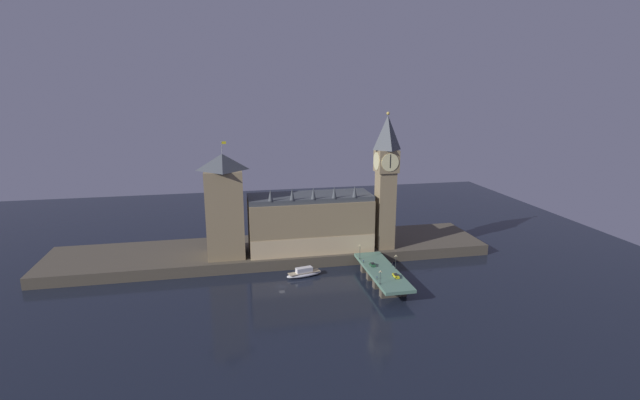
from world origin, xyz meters
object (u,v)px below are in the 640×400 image
Objects in this scene: pedestrian_near_rail at (377,277)px; street_lamp_far at (360,250)px; clock_tower at (386,178)px; street_lamp_mid at (396,260)px; street_lamp_near at (380,276)px; boat_upstream at (304,273)px; victoria_tower at (224,205)px; car_northbound_lead at (373,265)px; pedestrian_mid_walk at (392,264)px; pedestrian_far_rail at (364,261)px; car_southbound_lead at (396,276)px.

street_lamp_far is (-0.40, 24.33, 3.60)m from pedestrian_near_rail.
street_lamp_far is (-17.40, -16.09, -30.84)m from clock_tower.
street_lamp_mid is 0.90× the size of street_lamp_far.
street_lamp_mid reaches higher than street_lamp_near.
pedestrian_near_rail is at bearing -112.81° from clock_tower.
street_lamp_mid is at bearing -99.52° from clock_tower.
clock_tower is 3.88× the size of boat_upstream.
clock_tower is at bearing -3.17° from victoria_tower.
clock_tower reaches higher than boat_upstream.
victoria_tower is at bearing 155.25° from car_northbound_lead.
clock_tower is 44.44m from pedestrian_mid_walk.
car_northbound_lead is (-14.14, -25.43, -34.72)m from clock_tower.
boat_upstream is (-27.16, 4.00, -5.47)m from pedestrian_far_rail.
car_northbound_lead is 11.01m from street_lamp_mid.
street_lamp_near is (-3.26, -20.10, 3.13)m from car_northbound_lead.
clock_tower is 40.66× the size of pedestrian_mid_walk.
street_lamp_far is at bearing -18.44° from victoria_tower.
pedestrian_near_rail is 0.27× the size of street_lamp_mid.
pedestrian_far_rail is at bearing 89.07° from street_lamp_near.
pedestrian_mid_walk is 0.10× the size of boat_upstream.
car_northbound_lead is at bearing 80.79° from street_lamp_near.
pedestrian_near_rail is at bearing 85.53° from street_lamp_near.
street_lamp_mid is (12.23, 14.72, 0.30)m from street_lamp_near.
pedestrian_mid_walk is 0.26× the size of street_lamp_mid.
pedestrian_far_rail reaches higher than boat_upstream.
victoria_tower is 84.01m from street_lamp_mid.
clock_tower is 79.69m from victoria_tower.
pedestrian_far_rail is 27.99m from boat_upstream.
pedestrian_near_rail reaches higher than pedestrian_far_rail.
victoria_tower is at bearing 144.05° from pedestrian_near_rail.
street_lamp_near is at bearing -148.02° from car_southbound_lead.
boat_upstream is at bearing -31.45° from victoria_tower.
car_northbound_lead is 0.22× the size of boat_upstream.
pedestrian_near_rail reaches higher than boat_upstream.
car_northbound_lead is at bearing 79.20° from pedestrian_near_rail.
victoria_tower is at bearing 161.56° from street_lamp_far.
pedestrian_near_rail is at bearing -100.80° from car_northbound_lead.
street_lamp_far is 28.28m from boat_upstream.
car_northbound_lead is 10.63m from street_lamp_far.
clock_tower is at bearing 69.08° from street_lamp_near.
street_lamp_far reaches higher than pedestrian_mid_walk.
pedestrian_far_rail is 0.23× the size of street_lamp_far.
pedestrian_mid_walk is at bearing -30.30° from pedestrian_far_rail.
car_northbound_lead is at bearing -58.31° from pedestrian_far_rail.
pedestrian_far_rail is at bearing 90.00° from pedestrian_near_rail.
victoria_tower is 70.63m from pedestrian_far_rail.
street_lamp_far is at bearing 90.94° from pedestrian_near_rail.
boat_upstream is at bearing 138.99° from pedestrian_near_rail.
car_northbound_lead is 0.60× the size of street_lamp_mid.
pedestrian_near_rail is 5.87m from street_lamp_near.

